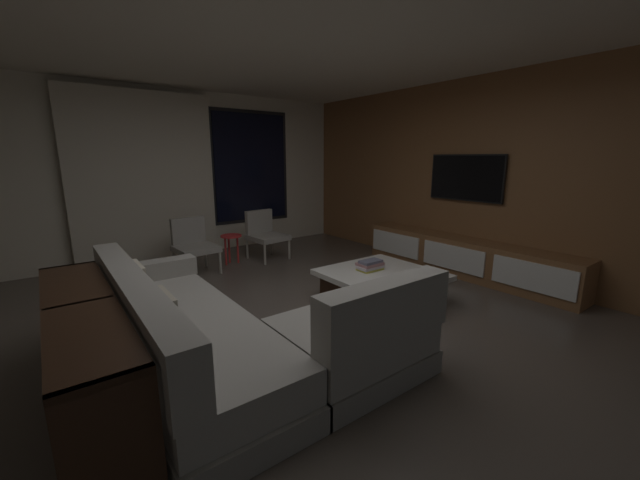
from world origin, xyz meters
TOP-DOWN VIEW (x-y plane):
  - floor at (0.00, 0.00)m, footprint 9.20×9.20m
  - back_wall_with_window at (-0.06, 3.62)m, footprint 6.60×0.30m
  - media_wall at (3.06, 0.00)m, footprint 0.12×7.80m
  - ceiling at (0.00, 0.00)m, footprint 8.20×8.20m
  - sectional_couch at (-0.84, -0.21)m, footprint 1.98×2.50m
  - coffee_table at (1.11, 0.05)m, footprint 1.16×1.16m
  - book_stack_on_coffee_table at (1.06, 0.19)m, footprint 0.30×0.20m
  - accent_chair_near_window at (0.99, 2.57)m, footprint 0.60×0.62m
  - accent_chair_by_curtain at (-0.20, 2.51)m, footprint 0.57×0.59m
  - side_stool at (0.40, 2.56)m, footprint 0.32×0.32m
  - media_console at (2.77, 0.05)m, footprint 0.46×3.10m
  - mounted_tv at (2.95, 0.25)m, footprint 0.05×1.11m
  - console_table_behind_couch at (-1.75, -0.08)m, footprint 0.40×2.10m

SIDE VIEW (x-z plane):
  - floor at x=0.00m, z-range 0.00..0.00m
  - coffee_table at x=1.11m, z-range 0.01..0.37m
  - media_console at x=2.77m, z-range -0.01..0.51m
  - sectional_couch at x=-0.84m, z-range -0.12..0.70m
  - side_stool at x=0.40m, z-range 0.14..0.60m
  - console_table_behind_couch at x=-1.75m, z-range 0.04..0.78m
  - book_stack_on_coffee_table at x=1.06m, z-range 0.36..0.48m
  - accent_chair_near_window at x=0.99m, z-range 0.04..0.82m
  - accent_chair_by_curtain at x=-0.20m, z-range 0.04..0.82m
  - back_wall_with_window at x=-0.06m, z-range -0.01..2.69m
  - media_wall at x=3.06m, z-range 0.00..2.70m
  - mounted_tv at x=2.95m, z-range 1.03..1.67m
  - ceiling at x=0.00m, z-range 2.70..2.70m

